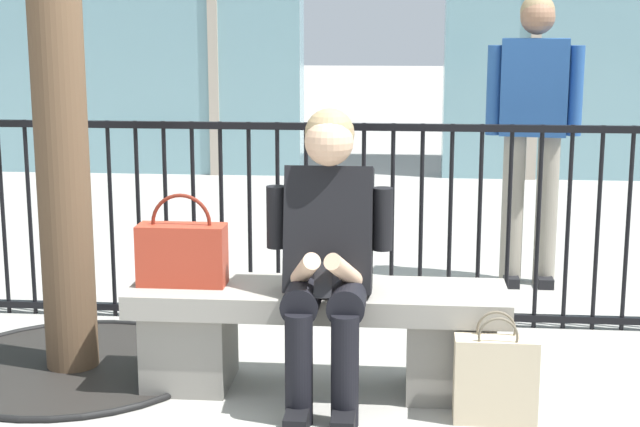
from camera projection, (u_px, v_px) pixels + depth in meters
ground_plane at (318, 387)px, 4.16m from camera, size 60.00×60.00×0.00m
stone_bench at (318, 328)px, 4.11m from camera, size 1.60×0.44×0.45m
seated_person_with_phone at (327, 249)px, 3.91m from camera, size 0.52×0.66×1.21m
handbag_on_bench at (182, 253)px, 4.09m from camera, size 0.37×0.14×0.40m
shopping_bag at (495, 378)px, 3.78m from camera, size 0.33×0.12×0.44m
bystander_at_railing at (533, 118)px, 5.62m from camera, size 0.55×0.29×1.71m
plaza_railing at (335, 223)px, 4.97m from camera, size 9.20×0.04×1.05m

